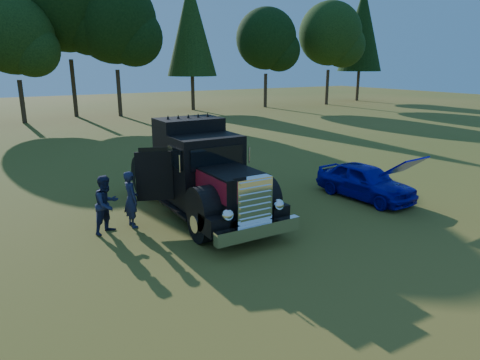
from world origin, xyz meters
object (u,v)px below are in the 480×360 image
object	(u,v)px
diamond_t_truck	(201,175)
spectator_near	(131,199)
spectator_far	(107,204)
hotrod_coupe	(365,181)

from	to	relation	value
diamond_t_truck	spectator_near	world-z (taller)	diamond_t_truck
spectator_far	hotrod_coupe	bearing A→B (deg)	-40.67
spectator_near	spectator_far	xyz separation A→B (m)	(-0.74, -0.13, 0.00)
diamond_t_truck	spectator_near	distance (m)	2.32
spectator_near	spectator_far	size ratio (longest dim) A/B	1.00
hotrod_coupe	spectator_far	xyz separation A→B (m)	(-8.76, 1.47, 0.21)
diamond_t_truck	hotrod_coupe	size ratio (longest dim) A/B	1.74
hotrod_coupe	spectator_near	xyz separation A→B (m)	(-8.01, 1.60, 0.21)
diamond_t_truck	hotrod_coupe	bearing A→B (deg)	-15.22
diamond_t_truck	spectator_far	bearing A→B (deg)	-178.33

